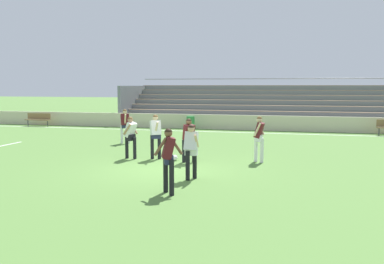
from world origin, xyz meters
The scene contains 14 objects.
ground_plane centered at (0.00, 0.00, 0.00)m, with size 160.00×160.00×0.00m, color #517A38.
field_line_sideline centered at (0.00, 11.44, 0.00)m, with size 44.00×0.12×0.01m, color white.
sideline_wall centered at (0.00, 12.92, 0.48)m, with size 48.00×0.16×0.95m, color beige.
bleacher_stand centered at (3.64, 16.38, 1.48)m, with size 22.78×5.65×3.39m.
bench_far_right centered at (-13.02, 12.00, 0.55)m, with size 1.80×0.40×0.90m.
trash_bin centered at (-2.10, 12.19, 0.44)m, with size 0.52×0.52×0.89m, color #2D7F3D.
player_white_dropping_back centered at (-0.91, 1.82, 1.03)m, with size 0.50×0.67×1.72m.
player_dark_wide_left centered at (0.50, 1.45, 0.96)m, with size 0.48×0.70×1.62m.
player_white_challenging centered at (1.23, -1.18, 0.99)m, with size 0.44×0.59×1.66m.
player_dark_deep_cover centered at (3.00, 2.09, 1.02)m, with size 0.40×0.48×1.70m.
player_white_on_ball centered at (-1.87, 1.64, 0.97)m, with size 0.50×0.60×1.63m.
player_dark_pressing_high centered at (1.06, -2.92, 1.03)m, with size 0.71×0.49×1.72m.
player_dark_overlapping centered at (-3.74, 5.51, 1.00)m, with size 0.51×0.63×1.68m.
soccer_ball centered at (-0.09, 1.63, 0.11)m, with size 0.22×0.22×0.22m, color white.
Camera 1 is at (4.09, -12.79, 2.81)m, focal length 37.80 mm.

